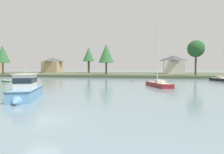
# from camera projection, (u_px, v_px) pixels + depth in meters

# --- Properties ---
(ground_plane) EXTENTS (512.94, 512.94, 0.00)m
(ground_plane) POSITION_uv_depth(u_px,v_px,m) (41.00, 120.00, 14.80)
(ground_plane) COLOR gray
(far_shore_bank) EXTENTS (230.82, 44.00, 1.01)m
(far_shore_bank) POSITION_uv_depth(u_px,v_px,m) (134.00, 75.00, 91.00)
(far_shore_bank) COLOR #4C563D
(far_shore_bank) RESTS_ON ground
(cruiser_skyblue) EXTENTS (5.31, 9.42, 5.03)m
(cruiser_skyblue) POSITION_uv_depth(u_px,v_px,m) (25.00, 94.00, 24.03)
(cruiser_skyblue) COLOR #669ECC
(cruiser_skyblue) RESTS_ON ground
(sailboat_maroon) EXTENTS (5.15, 8.66, 13.07)m
(sailboat_maroon) POSITION_uv_depth(u_px,v_px,m) (159.00, 85.00, 39.92)
(sailboat_maroon) COLOR maroon
(sailboat_maroon) RESTS_ON ground
(sailboat_black) EXTENTS (4.45, 7.88, 10.12)m
(sailboat_black) POSITION_uv_depth(u_px,v_px,m) (221.00, 80.00, 55.46)
(sailboat_black) COLOR black
(sailboat_black) RESTS_ON ground
(dinghy_green) EXTENTS (3.42, 2.26, 0.53)m
(dinghy_green) POSITION_uv_depth(u_px,v_px,m) (7.00, 81.00, 53.23)
(dinghy_green) COLOR #236B3D
(dinghy_green) RESTS_ON ground
(dinghy_white) EXTENTS (2.95, 2.49, 0.45)m
(dinghy_white) POSITION_uv_depth(u_px,v_px,m) (26.00, 78.00, 67.12)
(dinghy_white) COLOR white
(dinghy_white) RESTS_ON ground
(mooring_buoy_white) EXTENTS (0.32, 0.32, 0.38)m
(mooring_buoy_white) POSITION_uv_depth(u_px,v_px,m) (4.00, 80.00, 61.54)
(mooring_buoy_white) COLOR white
(mooring_buoy_white) RESTS_ON ground
(mooring_buoy_red) EXTENTS (0.37, 0.37, 0.42)m
(mooring_buoy_red) POSITION_uv_depth(u_px,v_px,m) (132.00, 81.00, 53.69)
(mooring_buoy_red) COLOR red
(mooring_buoy_red) RESTS_ON ground
(shore_tree_center_left) EXTENTS (6.04, 6.04, 11.99)m
(shore_tree_center_left) POSITION_uv_depth(u_px,v_px,m) (3.00, 54.00, 88.45)
(shore_tree_center_left) COLOR brown
(shore_tree_center_left) RESTS_ON far_shore_bank
(shore_tree_inland_c) EXTENTS (5.22, 5.22, 11.81)m
(shore_tree_inland_c) POSITION_uv_depth(u_px,v_px,m) (89.00, 55.00, 94.79)
(shore_tree_inland_c) COLOR brown
(shore_tree_inland_c) RESTS_ON far_shore_bank
(shore_tree_right) EXTENTS (5.66, 5.66, 11.73)m
(shore_tree_right) POSITION_uv_depth(u_px,v_px,m) (196.00, 49.00, 69.97)
(shore_tree_right) COLOR brown
(shore_tree_right) RESTS_ON far_shore_bank
(shore_tree_center) EXTENTS (5.62, 5.62, 11.26)m
(shore_tree_center) POSITION_uv_depth(u_px,v_px,m) (106.00, 53.00, 77.01)
(shore_tree_center) COLOR brown
(shore_tree_center) RESTS_ON far_shore_bank
(cottage_behind_trees) EXTENTS (9.00, 9.42, 7.49)m
(cottage_behind_trees) POSITION_uv_depth(u_px,v_px,m) (53.00, 65.00, 105.74)
(cottage_behind_trees) COLOR tan
(cottage_behind_trees) RESTS_ON far_shore_bank
(cottage_near_water) EXTENTS (8.29, 8.23, 7.40)m
(cottage_near_water) POSITION_uv_depth(u_px,v_px,m) (173.00, 64.00, 83.19)
(cottage_near_water) COLOR silver
(cottage_near_water) RESTS_ON far_shore_bank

